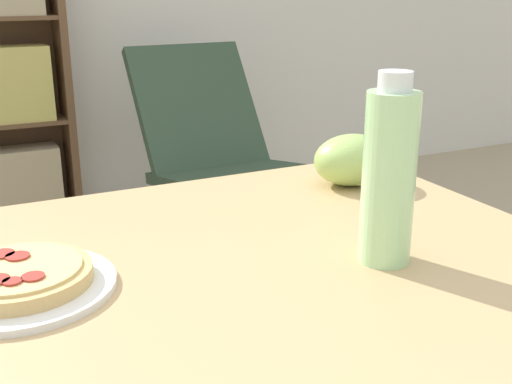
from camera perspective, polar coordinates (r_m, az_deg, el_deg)
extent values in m
cube|color=tan|center=(0.94, -1.37, -7.17)|extent=(1.02, 0.81, 0.03)
cylinder|color=tan|center=(1.59, 8.43, -11.84)|extent=(0.06, 0.06, 0.74)
cylinder|color=white|center=(0.91, -20.20, -7.92)|extent=(0.25, 0.25, 0.01)
cylinder|color=#DBB26B|center=(0.90, -20.31, -7.06)|extent=(0.19, 0.19, 0.02)
cylinder|color=#EACC7A|center=(0.90, -20.39, -6.37)|extent=(0.16, 0.16, 0.00)
cylinder|color=#A83328|center=(0.92, -20.43, -5.37)|extent=(0.03, 0.03, 0.00)
cylinder|color=#A83328|center=(0.86, -19.21, -7.11)|extent=(0.03, 0.03, 0.00)
cylinder|color=#A83328|center=(0.85, -20.86, -7.44)|extent=(0.02, 0.02, 0.00)
cylinder|color=#A83328|center=(0.94, -21.63, -5.14)|extent=(0.03, 0.03, 0.00)
ellipsoid|color=#A8CC66|center=(1.29, 8.50, 2.86)|extent=(0.16, 0.12, 0.10)
sphere|color=#A8CC66|center=(1.31, 6.96, 1.45)|extent=(0.02, 0.02, 0.02)
sphere|color=#A8CC66|center=(1.35, 8.15, 2.25)|extent=(0.02, 0.02, 0.02)
sphere|color=#A8CC66|center=(1.31, 8.57, 2.99)|extent=(0.02, 0.02, 0.02)
sphere|color=#A8CC66|center=(1.32, 10.43, 3.23)|extent=(0.03, 0.03, 0.03)
sphere|color=#A8CC66|center=(1.26, 8.60, 1.44)|extent=(0.02, 0.02, 0.02)
sphere|color=#A8CC66|center=(1.26, 8.15, 1.36)|extent=(0.03, 0.03, 0.03)
sphere|color=#A8CC66|center=(1.27, 9.06, 1.06)|extent=(0.02, 0.02, 0.02)
sphere|color=#A8CC66|center=(1.31, 10.86, 1.94)|extent=(0.02, 0.02, 0.02)
sphere|color=#A8CC66|center=(1.27, 9.11, 2.40)|extent=(0.03, 0.03, 0.03)
cylinder|color=#B7EAA3|center=(0.92, 11.71, 1.12)|extent=(0.08, 0.08, 0.25)
cylinder|color=white|center=(0.89, 12.28, 9.60)|extent=(0.05, 0.05, 0.03)
cube|color=slate|center=(2.97, -3.26, -3.77)|extent=(0.54, 0.57, 0.10)
cube|color=#334733|center=(2.80, -2.73, 1.57)|extent=(0.58, 0.52, 0.14)
cube|color=#334733|center=(3.01, -5.27, 7.48)|extent=(0.58, 0.43, 0.55)
cube|color=brown|center=(3.33, -16.77, 10.50)|extent=(0.04, 0.25, 1.51)
cube|color=brown|center=(3.46, -21.82, -2.37)|extent=(0.72, 0.24, 0.02)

